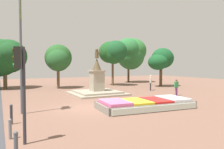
# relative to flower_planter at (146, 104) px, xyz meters

# --- Properties ---
(ground_plane) EXTENTS (70.96, 70.96, 0.00)m
(ground_plane) POSITION_rel_flower_planter_xyz_m (-3.35, 1.98, -0.29)
(ground_plane) COLOR brown
(flower_planter) EXTENTS (6.60, 3.39, 0.64)m
(flower_planter) POSITION_rel_flower_planter_xyz_m (0.00, 0.00, 0.00)
(flower_planter) COLOR #38281C
(flower_planter) RESTS_ON ground_plane
(statue_monument) EXTENTS (5.01, 5.01, 4.56)m
(statue_monument) POSITION_rel_flower_planter_xyz_m (-0.08, 8.04, 0.49)
(statue_monument) COLOR gray
(statue_monument) RESTS_ON ground_plane
(traffic_light_near_crossing) EXTENTS (0.41, 0.30, 3.57)m
(traffic_light_near_crossing) POSITION_rel_flower_planter_xyz_m (-8.04, -3.39, 2.22)
(traffic_light_near_crossing) COLOR #2D2D33
(traffic_light_near_crossing) RESTS_ON ground_plane
(banner_pole) EXTENTS (0.14, 1.11, 7.42)m
(banner_pole) POSITION_rel_flower_planter_xyz_m (-7.56, 2.05, 3.80)
(banner_pole) COLOR #4C5156
(banner_pole) RESTS_ON ground_plane
(pedestrian_with_handbag) EXTENTS (0.41, 0.47, 1.77)m
(pedestrian_with_handbag) POSITION_rel_flower_planter_xyz_m (6.67, 8.18, 0.74)
(pedestrian_with_handbag) COLOR black
(pedestrian_with_handbag) RESTS_ON ground_plane
(pedestrian_near_planter) EXTENTS (0.56, 0.29, 1.57)m
(pedestrian_near_planter) POSITION_rel_flower_planter_xyz_m (6.19, 3.59, 0.62)
(pedestrian_near_planter) COLOR #8C4C99
(pedestrian_near_planter) RESTS_ON ground_plane
(kerb_bollard_south) EXTENTS (0.14, 0.14, 0.88)m
(kerb_bollard_south) POSITION_rel_flower_planter_xyz_m (-8.30, -4.64, 0.18)
(kerb_bollard_south) COLOR #4C5156
(kerb_bollard_south) RESTS_ON ground_plane
(kerb_bollard_mid_a) EXTENTS (0.13, 0.13, 0.81)m
(kerb_bollard_mid_a) POSITION_rel_flower_planter_xyz_m (-8.38, -2.53, 0.14)
(kerb_bollard_mid_a) COLOR slate
(kerb_bollard_mid_a) RESTS_ON ground_plane
(kerb_bollard_mid_b) EXTENTS (0.14, 0.14, 0.99)m
(kerb_bollard_mid_b) POSITION_rel_flower_planter_xyz_m (-8.23, -0.19, 0.23)
(kerb_bollard_mid_b) COLOR #2D2D33
(kerb_bollard_mid_b) RESTS_ON ground_plane
(park_tree_far_left) EXTENTS (3.65, 4.33, 6.35)m
(park_tree_far_left) POSITION_rel_flower_planter_xyz_m (5.66, 15.53, 4.40)
(park_tree_far_left) COLOR brown
(park_tree_far_left) RESTS_ON ground_plane
(park_tree_behind_statue) EXTENTS (3.95, 3.09, 5.22)m
(park_tree_behind_statue) POSITION_rel_flower_planter_xyz_m (10.75, 11.28, 3.33)
(park_tree_behind_statue) COLOR #4C3823
(park_tree_behind_statue) RESTS_ON ground_plane
(park_tree_far_right) EXTENTS (5.92, 5.29, 6.13)m
(park_tree_far_right) POSITION_rel_flower_planter_xyz_m (-8.27, 18.10, 3.64)
(park_tree_far_right) COLOR brown
(park_tree_far_right) RESTS_ON ground_plane
(park_tree_street_side) EXTENTS (5.49, 4.85, 7.40)m
(park_tree_street_side) POSITION_rel_flower_planter_xyz_m (10.79, 18.97, 4.73)
(park_tree_street_side) COLOR #4C3823
(park_tree_street_side) RESTS_ON ground_plane
(park_tree_mid_canopy) EXTENTS (3.36, 3.67, 5.51)m
(park_tree_mid_canopy) POSITION_rel_flower_planter_xyz_m (-2.12, 15.42, 3.43)
(park_tree_mid_canopy) COLOR brown
(park_tree_mid_canopy) RESTS_ON ground_plane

